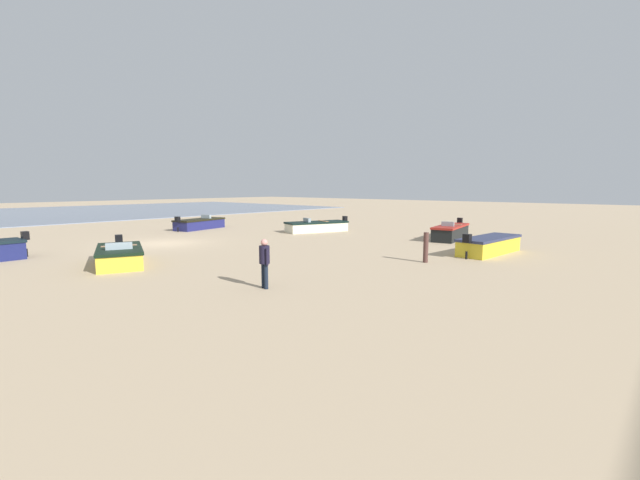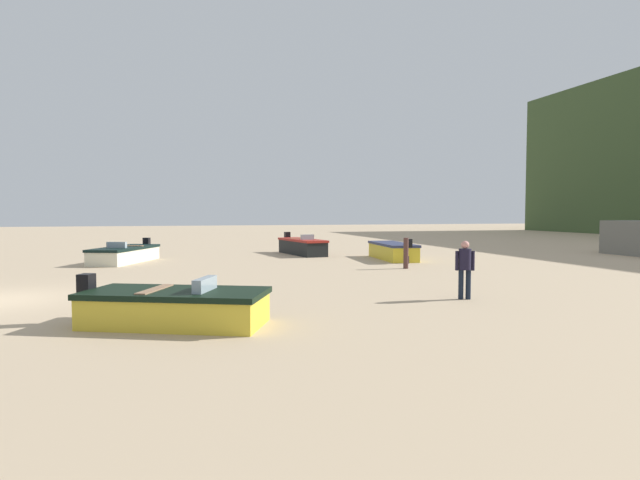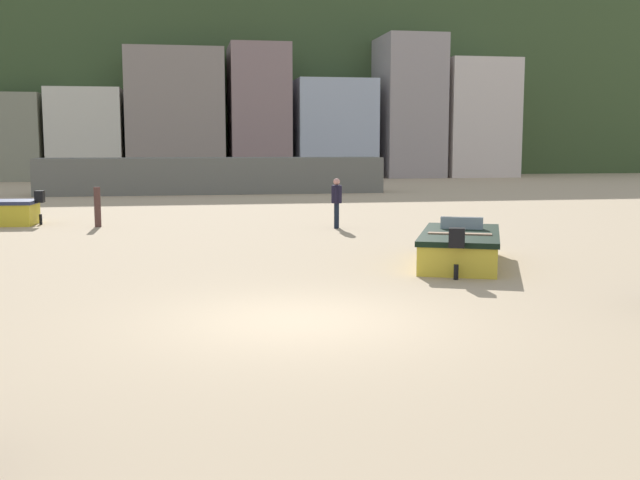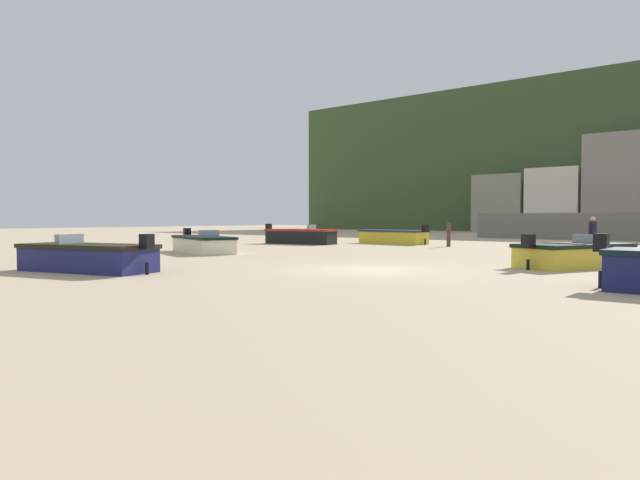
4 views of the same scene
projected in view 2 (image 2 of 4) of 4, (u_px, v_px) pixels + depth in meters
boat_yellow_0 at (175, 307)px, 11.14m from camera, size 3.06×4.18×1.07m
boat_black_1 at (302, 246)px, 29.76m from camera, size 4.74×2.04×1.21m
boat_cream_3 at (125, 254)px, 25.15m from camera, size 4.87×3.14×1.07m
boat_yellow_5 at (393, 251)px, 26.79m from camera, size 4.71×1.78×1.16m
mooring_post_near_water at (406, 253)px, 22.33m from camera, size 0.21×0.21×1.32m
beach_walker_foreground at (465, 265)px, 14.43m from camera, size 0.43×0.53×1.62m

